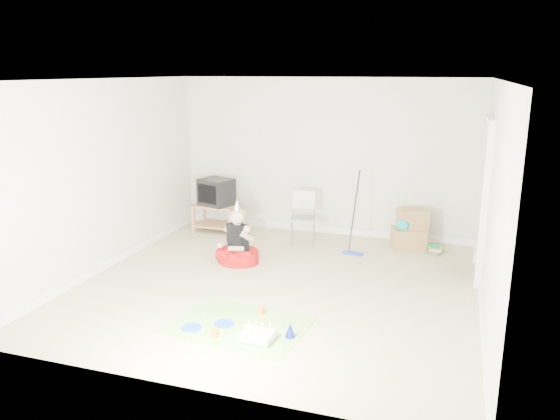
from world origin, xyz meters
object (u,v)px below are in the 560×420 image
(tv_stand, at_px, (217,216))
(crt_tv, at_px, (216,192))
(birthday_cake, at_px, (258,336))
(folding_chair, at_px, (303,219))
(cardboard_boxes, at_px, (410,230))
(seated_woman, at_px, (238,248))

(tv_stand, height_order, crt_tv, crt_tv)
(crt_tv, distance_m, birthday_cake, 4.08)
(folding_chair, bearing_deg, tv_stand, 172.07)
(crt_tv, relative_size, birthday_cake, 1.51)
(cardboard_boxes, bearing_deg, tv_stand, -178.36)
(tv_stand, relative_size, folding_chair, 0.89)
(folding_chair, bearing_deg, seated_woman, -120.88)
(cardboard_boxes, distance_m, birthday_cake, 3.78)
(cardboard_boxes, bearing_deg, seated_woman, -148.30)
(cardboard_boxes, height_order, birthday_cake, cardboard_boxes)
(seated_woman, distance_m, birthday_cake, 2.42)
(tv_stand, distance_m, cardboard_boxes, 3.24)
(tv_stand, relative_size, cardboard_boxes, 1.22)
(cardboard_boxes, bearing_deg, crt_tv, -178.36)
(tv_stand, bearing_deg, cardboard_boxes, 1.64)
(crt_tv, xyz_separation_m, folding_chair, (1.60, -0.22, -0.28))
(birthday_cake, bearing_deg, seated_woman, 117.15)
(seated_woman, bearing_deg, cardboard_boxes, 31.70)
(tv_stand, distance_m, folding_chair, 1.62)
(tv_stand, distance_m, seated_woman, 1.63)
(crt_tv, bearing_deg, folding_chair, 12.73)
(folding_chair, bearing_deg, birthday_cake, -82.34)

